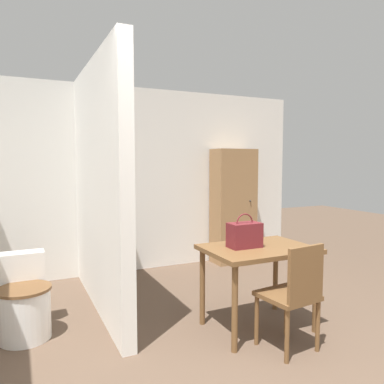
% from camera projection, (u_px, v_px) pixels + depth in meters
% --- Properties ---
extents(wall_back, '(5.17, 0.12, 2.50)m').
position_uv_depth(wall_back, '(128.00, 180.00, 5.12)').
color(wall_back, white).
rests_on(wall_back, ground_plane).
extents(partition_wall, '(0.12, 2.22, 2.50)m').
position_uv_depth(partition_wall, '(98.00, 187.00, 3.80)').
color(partition_wall, white).
rests_on(partition_wall, ground_plane).
extents(dining_table, '(0.95, 0.69, 0.75)m').
position_uv_depth(dining_table, '(258.00, 258.00, 3.35)').
color(dining_table, brown).
rests_on(dining_table, ground_plane).
extents(wooden_chair, '(0.44, 0.44, 0.87)m').
position_uv_depth(wooden_chair, '(294.00, 293.00, 2.94)').
color(wooden_chair, brown).
rests_on(wooden_chair, ground_plane).
extents(toilet, '(0.44, 0.59, 0.69)m').
position_uv_depth(toilet, '(24.00, 304.00, 3.21)').
color(toilet, white).
rests_on(toilet, ground_plane).
extents(handbag, '(0.29, 0.17, 0.30)m').
position_uv_depth(handbag, '(245.00, 235.00, 3.31)').
color(handbag, maroon).
rests_on(handbag, dining_table).
extents(wooden_cabinet, '(0.62, 0.38, 1.69)m').
position_uv_depth(wooden_cabinet, '(233.00, 206.00, 5.57)').
color(wooden_cabinet, '#997047').
rests_on(wooden_cabinet, ground_plane).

